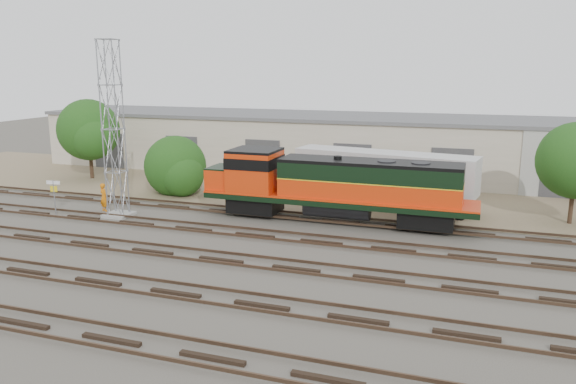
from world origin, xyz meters
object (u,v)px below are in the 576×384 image
(locomotive, at_px, (333,185))
(worker, at_px, (104,197))
(signal_tower, at_px, (114,133))
(semi_trailer, at_px, (388,173))

(locomotive, distance_m, worker, 15.61)
(signal_tower, bearing_deg, locomotive, 13.19)
(signal_tower, xyz_separation_m, semi_trailer, (16.30, 8.13, -3.04))
(locomotive, bearing_deg, signal_tower, -166.81)
(worker, xyz_separation_m, semi_trailer, (18.03, 7.32, 1.48))
(locomotive, relative_size, worker, 8.90)
(signal_tower, bearing_deg, semi_trailer, 26.52)
(semi_trailer, bearing_deg, worker, -148.58)
(locomotive, xyz_separation_m, signal_tower, (-13.64, -3.20, 3.12))
(locomotive, bearing_deg, semi_trailer, 61.65)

